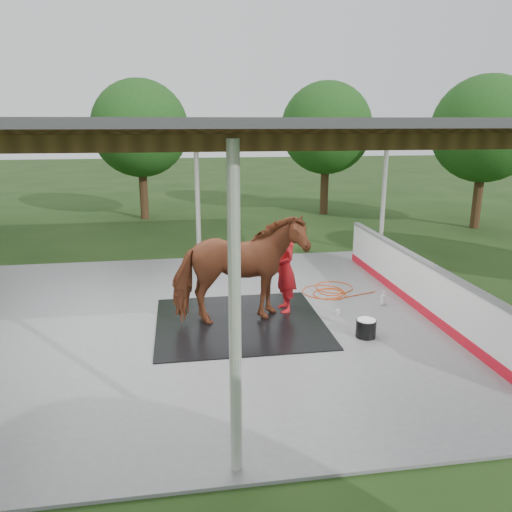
{
  "coord_description": "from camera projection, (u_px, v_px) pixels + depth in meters",
  "views": [
    {
      "loc": [
        -0.57,
        -9.79,
        4.06
      ],
      "look_at": [
        1.01,
        0.2,
        1.33
      ],
      "focal_mm": 35.0,
      "sensor_mm": 36.0,
      "label": 1
    }
  ],
  "objects": [
    {
      "name": "handler",
      "position": [
        285.0,
        268.0,
        10.71
      ],
      "size": [
        0.51,
        0.74,
        1.93
      ],
      "primitive_type": "imported",
      "rotation": [
        0.0,
        0.0,
        -1.5
      ],
      "color": "red",
      "rests_on": "concrete_slab"
    },
    {
      "name": "concrete_slab",
      "position": [
        210.0,
        320.0,
        10.47
      ],
      "size": [
        12.0,
        10.0,
        0.05
      ],
      "primitive_type": "cube",
      "color": "slate",
      "rests_on": "ground"
    },
    {
      "name": "ground",
      "position": [
        210.0,
        322.0,
        10.48
      ],
      "size": [
        100.0,
        100.0,
        0.0
      ],
      "primitive_type": "plane",
      "color": "#1E3814"
    },
    {
      "name": "tree_belt",
      "position": [
        217.0,
        135.0,
        10.4
      ],
      "size": [
        28.0,
        28.0,
        5.8
      ],
      "color": "#382314",
      "rests_on": "ground"
    },
    {
      "name": "dasher_board",
      "position": [
        418.0,
        284.0,
        11.02
      ],
      "size": [
        0.16,
        8.0,
        1.15
      ],
      "color": "red",
      "rests_on": "concrete_slab"
    },
    {
      "name": "soap_bottle_a",
      "position": [
        383.0,
        298.0,
        11.27
      ],
      "size": [
        0.17,
        0.17,
        0.32
      ],
      "primitive_type": "imported",
      "rotation": [
        0.0,
        0.0,
        0.6
      ],
      "color": "silver",
      "rests_on": "concrete_slab"
    },
    {
      "name": "pavilion_structure",
      "position": [
        205.0,
        127.0,
        9.45
      ],
      "size": [
        12.6,
        10.6,
        4.05
      ],
      "color": "beige",
      "rests_on": "ground"
    },
    {
      "name": "soap_bottle_b",
      "position": [
        338.0,
        311.0,
        10.67
      ],
      "size": [
        0.11,
        0.11,
        0.18
      ],
      "primitive_type": "imported",
      "rotation": [
        0.0,
        0.0,
        -0.6
      ],
      "color": "#338CD8",
      "rests_on": "concrete_slab"
    },
    {
      "name": "rubber_mat",
      "position": [
        240.0,
        322.0,
        10.29
      ],
      "size": [
        3.4,
        3.19,
        0.03
      ],
      "primitive_type": "cube",
      "color": "black",
      "rests_on": "concrete_slab"
    },
    {
      "name": "wash_bucket",
      "position": [
        366.0,
        328.0,
        9.57
      ],
      "size": [
        0.39,
        0.39,
        0.36
      ],
      "color": "black",
      "rests_on": "concrete_slab"
    },
    {
      "name": "hose_coil",
      "position": [
        329.0,
        291.0,
        12.2
      ],
      "size": [
        1.77,
        1.36,
        0.02
      ],
      "color": "#B83D0D",
      "rests_on": "concrete_slab"
    },
    {
      "name": "horse",
      "position": [
        239.0,
        270.0,
        10.0
      ],
      "size": [
        2.76,
        1.51,
        2.22
      ],
      "primitive_type": "imported",
      "rotation": [
        0.0,
        0.0,
        1.69
      ],
      "color": "brown",
      "rests_on": "rubber_mat"
    }
  ]
}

